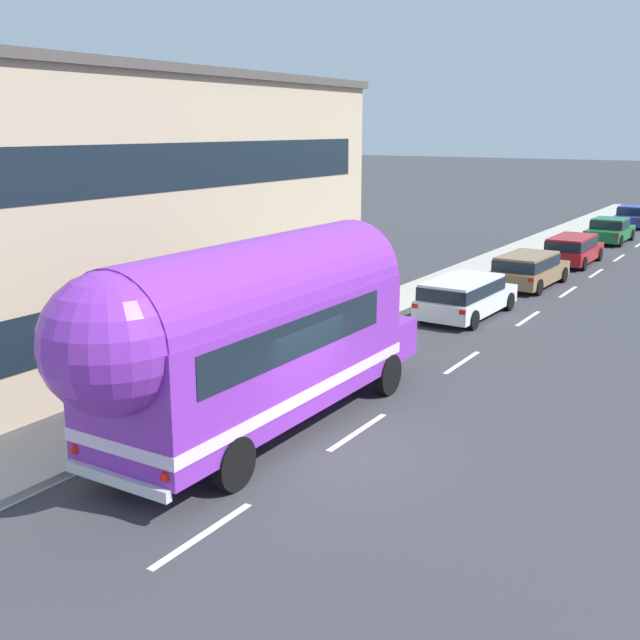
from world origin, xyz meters
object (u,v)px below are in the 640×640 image
(car_second, at_px, (528,268))
(car_fourth, at_px, (610,229))
(car_fifth, at_px, (632,216))
(painted_bus, at_px, (248,331))
(car_lead, at_px, (465,294))
(car_third, at_px, (573,248))

(car_second, distance_m, car_fourth, 14.74)
(car_second, xyz_separation_m, car_fifth, (-0.23, 22.71, -0.06))
(painted_bus, xyz_separation_m, car_fourth, (0.13, 33.27, -1.57))
(car_lead, bearing_deg, painted_bus, -89.17)
(car_lead, xyz_separation_m, car_fourth, (0.31, 20.97, -0.06))
(painted_bus, xyz_separation_m, car_second, (0.08, 18.52, -1.52))
(car_fourth, height_order, car_fifth, same)
(car_second, relative_size, car_fifth, 1.09)
(car_lead, distance_m, car_third, 12.52)
(painted_bus, xyz_separation_m, car_third, (0.23, 24.81, -1.51))
(car_lead, relative_size, car_third, 1.03)
(car_second, bearing_deg, car_lead, -92.35)
(car_second, relative_size, car_third, 1.02)
(painted_bus, relative_size, car_lead, 2.23)
(painted_bus, height_order, car_fifth, painted_bus)
(car_fifth, bearing_deg, car_fourth, -87.95)
(car_third, bearing_deg, painted_bus, -90.54)
(car_lead, xyz_separation_m, car_fifth, (0.02, 28.93, -0.07))
(painted_bus, bearing_deg, car_fourth, 89.78)
(car_second, xyz_separation_m, car_third, (0.16, 6.28, 0.01))
(car_fourth, xyz_separation_m, car_fifth, (-0.28, 7.96, -0.01))
(car_fourth, relative_size, car_fifth, 1.04)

